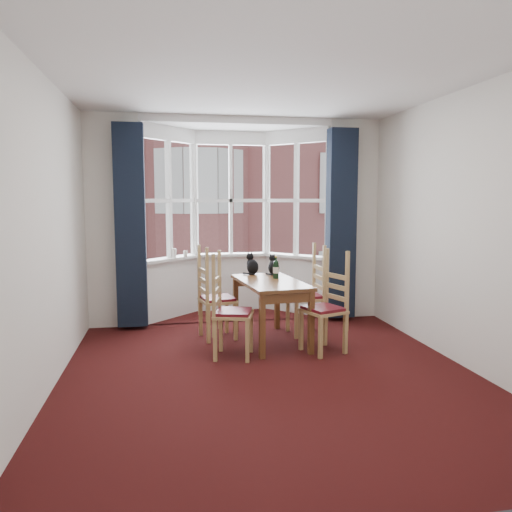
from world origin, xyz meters
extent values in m
plane|color=black|center=(0.00, 0.00, 0.00)|extent=(4.50, 4.50, 0.00)
plane|color=white|center=(0.00, 0.00, 2.80)|extent=(4.50, 4.50, 0.00)
plane|color=silver|center=(-2.00, 0.00, 1.40)|extent=(0.00, 4.50, 4.50)
plane|color=silver|center=(2.00, 0.00, 1.40)|extent=(0.00, 4.50, 4.50)
plane|color=silver|center=(0.00, -2.25, 1.40)|extent=(4.00, 0.00, 4.00)
cube|color=silver|center=(-1.65, 2.25, 1.40)|extent=(0.70, 0.12, 2.80)
cube|color=silver|center=(1.65, 2.25, 1.40)|extent=(0.70, 0.12, 2.80)
cube|color=black|center=(-1.42, 2.07, 1.35)|extent=(0.38, 0.22, 2.60)
cube|color=black|center=(1.42, 2.07, 1.35)|extent=(0.38, 0.22, 2.60)
cube|color=brown|center=(0.23, 1.15, 0.72)|extent=(0.80, 1.30, 0.04)
cube|color=brown|center=(0.02, 0.55, 0.35)|extent=(0.07, 0.07, 0.70)
cube|color=brown|center=(-0.11, 1.68, 0.35)|extent=(0.07, 0.07, 0.70)
cube|color=brown|center=(0.58, 0.62, 0.35)|extent=(0.07, 0.07, 0.70)
cube|color=brown|center=(0.45, 1.75, 0.35)|extent=(0.07, 0.07, 0.70)
cube|color=tan|center=(-0.27, 0.67, 0.48)|extent=(0.50, 0.51, 0.06)
cube|color=#520E16|center=(-0.27, 0.67, 0.49)|extent=(0.45, 0.46, 0.03)
cube|color=tan|center=(-0.37, 1.44, 0.48)|extent=(0.47, 0.49, 0.06)
cube|color=#520E16|center=(-0.37, 1.44, 0.49)|extent=(0.42, 0.44, 0.03)
cube|color=tan|center=(0.73, 0.67, 0.48)|extent=(0.52, 0.53, 0.06)
cube|color=#520E16|center=(0.73, 0.67, 0.49)|extent=(0.47, 0.48, 0.03)
cube|color=tan|center=(0.73, 1.42, 0.48)|extent=(0.42, 0.44, 0.06)
cube|color=#520E16|center=(0.73, 1.42, 0.49)|extent=(0.38, 0.40, 0.03)
ellipsoid|color=black|center=(0.11, 1.70, 0.83)|extent=(0.21, 0.23, 0.20)
sphere|color=black|center=(0.09, 1.76, 0.96)|extent=(0.12, 0.12, 0.09)
cone|color=black|center=(0.06, 1.75, 1.00)|extent=(0.04, 0.04, 0.04)
cone|color=black|center=(0.11, 1.77, 1.00)|extent=(0.04, 0.04, 0.04)
ellipsoid|color=black|center=(0.37, 1.61, 0.83)|extent=(0.15, 0.19, 0.18)
sphere|color=black|center=(0.37, 1.68, 0.94)|extent=(0.09, 0.09, 0.09)
cone|color=black|center=(0.34, 1.68, 0.99)|extent=(0.03, 0.03, 0.04)
cone|color=black|center=(0.39, 1.68, 0.99)|extent=(0.03, 0.03, 0.04)
cylinder|color=black|center=(0.33, 1.31, 0.84)|extent=(0.07, 0.07, 0.20)
sphere|color=black|center=(0.33, 1.31, 0.93)|extent=(0.06, 0.06, 0.06)
cylinder|color=black|center=(0.33, 1.31, 0.97)|extent=(0.03, 0.03, 0.08)
cylinder|color=gold|center=(0.33, 1.31, 1.01)|extent=(0.03, 0.03, 0.02)
cylinder|color=silver|center=(0.33, 1.31, 0.84)|extent=(0.07, 0.07, 0.07)
cylinder|color=white|center=(-0.86, 2.60, 0.93)|extent=(0.06, 0.06, 0.13)
cylinder|color=white|center=(-0.70, 2.63, 0.92)|extent=(0.06, 0.06, 0.09)
plane|color=#333335|center=(0.00, 32.25, -6.00)|extent=(80.00, 80.00, 0.00)
cube|color=#9A524F|center=(0.00, 14.25, 1.00)|extent=(18.00, 6.00, 14.00)
cylinder|color=#9A524F|center=(0.00, 11.25, 1.00)|extent=(3.20, 3.20, 14.00)
cube|color=#2D2D33|center=(0.00, 14.25, 8.60)|extent=(18.40, 6.40, 1.20)
camera|label=1|loc=(-0.96, -4.53, 1.71)|focal=35.00mm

